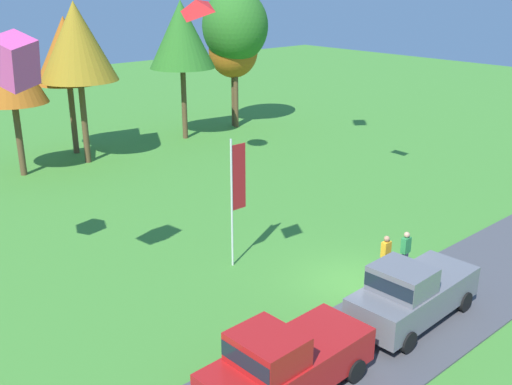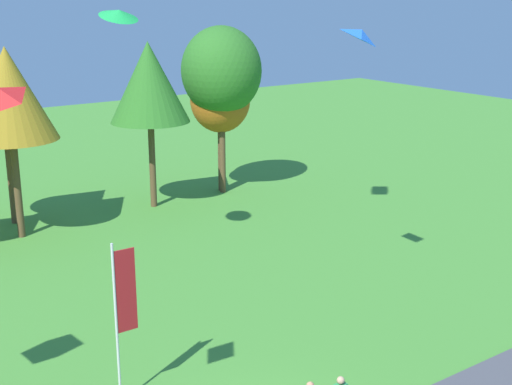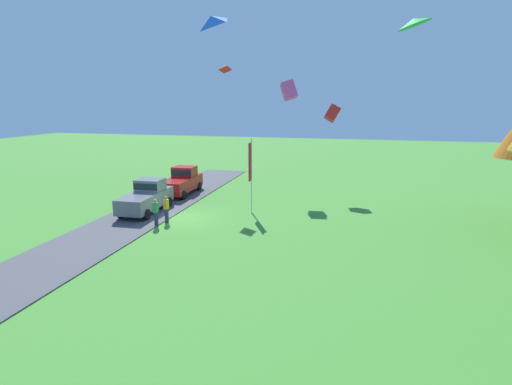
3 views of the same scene
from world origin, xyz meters
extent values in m
sphere|color=tan|center=(2.01, -0.73, 1.60)|extent=(0.22, 0.22, 0.22)
cylinder|color=brown|center=(-0.01, 20.74, 2.47)|extent=(0.36, 0.36, 4.95)
cone|color=olive|center=(-0.01, 20.74, 7.18)|extent=(4.45, 4.45, 4.45)
cylinder|color=brown|center=(0.40, 23.16, 2.23)|extent=(0.36, 0.36, 4.46)
cone|color=#B25B19|center=(0.40, 23.16, 6.46)|extent=(4.01, 4.01, 4.01)
cylinder|color=brown|center=(7.83, 21.60, 2.44)|extent=(0.36, 0.36, 4.88)
cone|color=#2D7023|center=(7.83, 21.60, 7.07)|extent=(4.39, 4.39, 4.39)
cylinder|color=brown|center=(12.64, 21.78, 2.62)|extent=(0.36, 0.36, 5.24)
ellipsoid|color=#2D7023|center=(12.64, 21.78, 7.37)|extent=(4.72, 4.72, 5.19)
cylinder|color=brown|center=(12.82, 22.24, 2.00)|extent=(0.36, 0.36, 4.00)
ellipsoid|color=#B25B19|center=(12.82, 22.24, 5.61)|extent=(3.60, 3.60, 3.96)
cylinder|color=silver|center=(-2.37, 4.12, 2.53)|extent=(0.08, 0.08, 5.07)
cube|color=red|center=(-2.02, 4.12, 3.55)|extent=(0.64, 0.04, 2.53)
cone|color=green|center=(2.35, 13.12, 11.01)|extent=(1.68, 1.69, 0.78)
pyramid|color=blue|center=(8.05, 5.32, 10.39)|extent=(1.49, 1.47, 0.76)
camera|label=1|loc=(-15.70, -12.15, 10.52)|focal=42.00mm
camera|label=2|loc=(-9.93, -13.56, 11.91)|focal=50.00mm
camera|label=3|loc=(23.13, 10.84, 7.43)|focal=28.00mm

